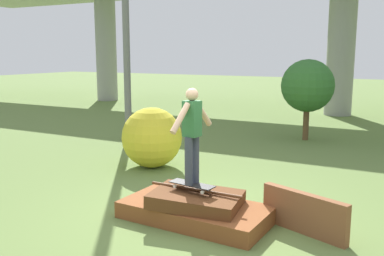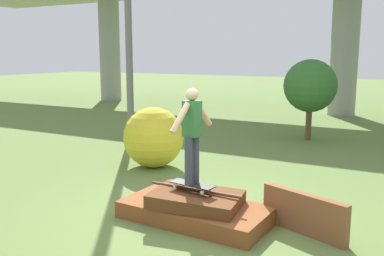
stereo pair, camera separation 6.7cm
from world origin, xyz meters
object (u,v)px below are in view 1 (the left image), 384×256
skateboard (192,185)px  bush_yellow_flowering (152,137)px  tree_behind_right (308,86)px  skater (192,130)px

skateboard → bush_yellow_flowering: bush_yellow_flowering is taller
skateboard → tree_behind_right: (0.06, 7.12, 1.02)m
skater → bush_yellow_flowering: size_ratio=1.07×
skateboard → skater: 0.83m
bush_yellow_flowering → skater: bearing=-46.4°
skateboard → skater: skater is taller
tree_behind_right → bush_yellow_flowering: bearing=-116.4°
skater → tree_behind_right: (0.06, 7.12, 0.18)m
tree_behind_right → bush_yellow_flowering: (-2.35, -4.72, -0.92)m
bush_yellow_flowering → tree_behind_right: bearing=63.6°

